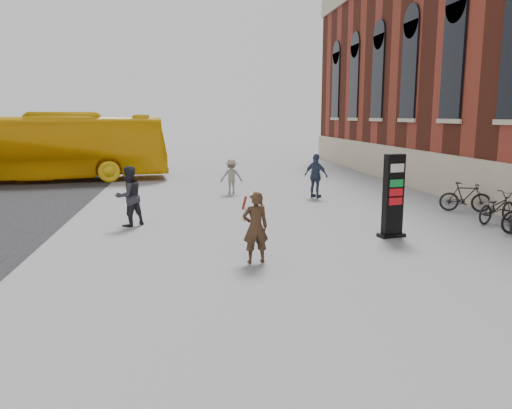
{
  "coord_description": "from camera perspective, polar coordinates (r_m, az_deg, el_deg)",
  "views": [
    {
      "loc": [
        -1.12,
        -11.29,
        3.36
      ],
      "look_at": [
        0.53,
        0.79,
        1.19
      ],
      "focal_mm": 35.0,
      "sensor_mm": 36.0,
      "label": 1
    }
  ],
  "objects": [
    {
      "name": "pedestrian_a",
      "position": [
        15.8,
        -14.32,
        0.92
      ],
      "size": [
        1.14,
        1.11,
        1.85
      ],
      "primitive_type": "imported",
      "rotation": [
        0.0,
        0.0,
        3.81
      ],
      "color": "#28292F",
      "rests_on": "ground"
    },
    {
      "name": "bus",
      "position": [
        28.24,
        -23.36,
        6.07
      ],
      "size": [
        13.04,
        4.46,
        3.56
      ],
      "primitive_type": "imported",
      "rotation": [
        0.0,
        0.0,
        1.69
      ],
      "color": "yellow",
      "rests_on": "road"
    },
    {
      "name": "info_pylon",
      "position": [
        14.38,
        15.4,
        0.94
      ],
      "size": [
        0.81,
        0.52,
        2.33
      ],
      "rotation": [
        0.0,
        0.0,
        0.2
      ],
      "color": "black",
      "rests_on": "ground"
    },
    {
      "name": "pedestrian_c",
      "position": [
        20.84,
        6.87,
        3.28
      ],
      "size": [
        1.07,
        1.07,
        1.82
      ],
      "primitive_type": "imported",
      "rotation": [
        0.0,
        0.0,
        2.35
      ],
      "color": "#313E59",
      "rests_on": "ground"
    },
    {
      "name": "pedestrian_b",
      "position": [
        21.82,
        -2.83,
        3.24
      ],
      "size": [
        1.0,
        0.6,
        1.52
      ],
      "primitive_type": "imported",
      "rotation": [
        0.0,
        0.0,
        3.1
      ],
      "color": "gray",
      "rests_on": "ground"
    },
    {
      "name": "woman",
      "position": [
        11.47,
        -0.08,
        -2.51
      ],
      "size": [
        0.68,
        0.63,
        1.67
      ],
      "rotation": [
        0.0,
        0.0,
        3.27
      ],
      "color": "#422A19",
      "rests_on": "ground"
    },
    {
      "name": "bike_7",
      "position": [
        19.16,
        22.8,
        0.79
      ],
      "size": [
        1.8,
        1.07,
        1.05
      ],
      "primitive_type": "imported",
      "rotation": [
        0.0,
        0.0,
        1.21
      ],
      "color": "black",
      "rests_on": "ground"
    },
    {
      "name": "bike_6",
      "position": [
        17.63,
        25.82,
        -0.3
      ],
      "size": [
        1.96,
        1.37,
        0.98
      ],
      "primitive_type": "imported",
      "rotation": [
        0.0,
        0.0,
        2.01
      ],
      "color": "black",
      "rests_on": "ground"
    },
    {
      "name": "ground",
      "position": [
        11.84,
        -2.04,
        -6.4
      ],
      "size": [
        100.0,
        100.0,
        0.0
      ],
      "primitive_type": "plane",
      "color": "#9E9EA3"
    }
  ]
}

